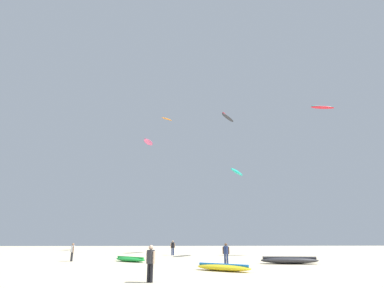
# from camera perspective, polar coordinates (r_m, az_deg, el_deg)

# --- Properties ---
(person_foreground) EXTENTS (0.48, 0.41, 1.77)m
(person_foreground) POSITION_cam_1_polar(r_m,az_deg,el_deg) (16.21, -8.05, -21.41)
(person_foreground) COLOR black
(person_foreground) RESTS_ON ground
(person_midground) EXTENTS (0.53, 0.38, 1.67)m
(person_midground) POSITION_cam_1_polar(r_m,az_deg,el_deg) (25.24, 6.61, -20.11)
(person_midground) COLOR navy
(person_midground) RESTS_ON ground
(person_left) EXTENTS (0.37, 0.43, 1.58)m
(person_left) POSITION_cam_1_polar(r_m,az_deg,el_deg) (30.86, -22.16, -18.60)
(person_left) COLOR #2D2D33
(person_left) RESTS_ON ground
(person_right) EXTENTS (0.55, 0.38, 1.69)m
(person_right) POSITION_cam_1_polar(r_m,az_deg,el_deg) (37.67, -3.74, -19.22)
(person_right) COLOR navy
(person_right) RESTS_ON ground
(kite_grounded_near) EXTENTS (3.47, 3.07, 0.43)m
(kite_grounded_near) POSITION_cam_1_polar(r_m,az_deg,el_deg) (28.92, -11.88, -21.02)
(kite_grounded_near) COLOR green
(kite_grounded_near) RESTS_ON ground
(kite_grounded_mid) EXTENTS (4.87, 1.87, 0.61)m
(kite_grounded_mid) POSITION_cam_1_polar(r_m,az_deg,el_deg) (27.51, 18.36, -20.62)
(kite_grounded_mid) COLOR #2D2D33
(kite_grounded_mid) RESTS_ON ground
(kite_grounded_far) EXTENTS (3.84, 2.97, 0.46)m
(kite_grounded_far) POSITION_cam_1_polar(r_m,az_deg,el_deg) (21.19, 6.09, -22.70)
(kite_grounded_far) COLOR yellow
(kite_grounded_far) RESTS_ON ground
(kite_aloft_0) EXTENTS (3.04, 3.91, 0.87)m
(kite_aloft_0) POSITION_cam_1_polar(r_m,az_deg,el_deg) (45.91, 6.95, 5.10)
(kite_aloft_0) COLOR #2D2D33
(kite_aloft_1) EXTENTS (2.28, 2.10, 0.45)m
(kite_aloft_1) POSITION_cam_1_polar(r_m,az_deg,el_deg) (56.32, -4.87, 4.86)
(kite_aloft_1) COLOR orange
(kite_aloft_2) EXTENTS (1.90, 3.69, 0.67)m
(kite_aloft_2) POSITION_cam_1_polar(r_m,az_deg,el_deg) (51.95, -8.44, 0.36)
(kite_aloft_2) COLOR #E5598C
(kite_aloft_3) EXTENTS (2.76, 3.89, 0.95)m
(kite_aloft_3) POSITION_cam_1_polar(r_m,az_deg,el_deg) (37.00, 8.69, -5.39)
(kite_aloft_3) COLOR #19B29E
(kite_aloft_4) EXTENTS (3.36, 1.17, 0.49)m
(kite_aloft_4) POSITION_cam_1_polar(r_m,az_deg,el_deg) (43.83, 23.98, 6.51)
(kite_aloft_4) COLOR red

